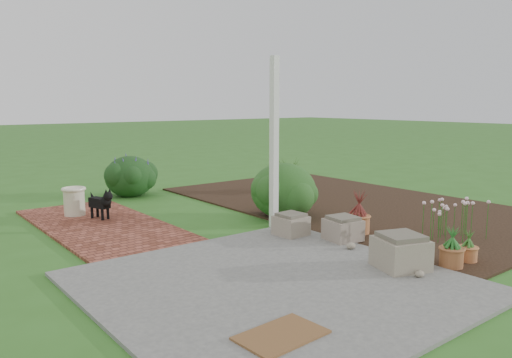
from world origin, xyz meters
TOP-DOWN VIEW (x-y plane):
  - ground at (0.00, 0.00)m, footprint 80.00×80.00m
  - concrete_patio at (-1.25, -1.75)m, footprint 3.50×3.50m
  - brick_path at (-1.70, 1.75)m, footprint 1.60×3.50m
  - garden_bed at (2.50, 0.50)m, footprint 4.00×7.00m
  - veranda_post at (0.30, 0.10)m, footprint 0.10×0.10m
  - stone_trough_near at (0.12, -2.27)m, footprint 0.63×0.63m
  - stone_trough_mid at (0.48, -1.10)m, footprint 0.47×0.47m
  - stone_trough_far at (0.11, -0.49)m, footprint 0.40×0.40m
  - coir_doormat at (-1.98, -2.69)m, footprint 0.71×0.48m
  - black_dog at (-1.58, 2.04)m, footprint 0.26×0.51m
  - cream_ceramic_urn at (-1.82, 2.57)m, footprint 0.41×0.41m
  - evergreen_shrub at (0.81, 0.46)m, footprint 1.38×1.38m
  - agapanthus_clump_back at (2.43, 2.19)m, footprint 0.97×0.97m
  - agapanthus_clump_front at (2.26, 2.16)m, footprint 1.17×1.17m
  - pink_flower_patch at (1.66, -1.87)m, footprint 1.09×1.09m
  - terracotta_pot_bronze at (0.95, -0.97)m, footprint 0.38×0.38m
  - terracotta_pot_small_left at (0.96, -2.59)m, footprint 0.25×0.25m
  - terracotta_pot_small_right at (0.63, -2.58)m, footprint 0.32×0.32m
  - purple_flowering_bush at (-0.32, 3.78)m, footprint 1.06×1.06m

SIDE VIEW (x-z plane):
  - ground at x=0.00m, z-range 0.00..0.00m
  - garden_bed at x=2.50m, z-range 0.00..0.03m
  - concrete_patio at x=-1.25m, z-range 0.00..0.04m
  - brick_path at x=-1.70m, z-range 0.00..0.04m
  - coir_doormat at x=-1.98m, z-range 0.04..0.06m
  - terracotta_pot_small_left at x=0.96m, z-range 0.03..0.20m
  - terracotta_pot_small_right at x=0.63m, z-range 0.03..0.25m
  - terracotta_pot_bronze at x=0.95m, z-range 0.03..0.28m
  - stone_trough_far at x=0.11m, z-range 0.04..0.30m
  - stone_trough_mid at x=0.48m, z-range 0.04..0.31m
  - stone_trough_near at x=0.12m, z-range 0.04..0.37m
  - cream_ceramic_urn at x=-1.82m, z-range 0.04..0.48m
  - black_dog at x=-1.58m, z-range 0.08..0.53m
  - pink_flower_patch at x=1.66m, z-range 0.03..0.59m
  - purple_flowering_bush at x=-0.32m, z-range 0.00..0.82m
  - agapanthus_clump_front at x=2.26m, z-range 0.03..0.82m
  - agapanthus_clump_back at x=2.43m, z-range 0.03..0.86m
  - evergreen_shrub at x=0.81m, z-range 0.03..0.92m
  - veranda_post at x=0.30m, z-range 0.00..2.50m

